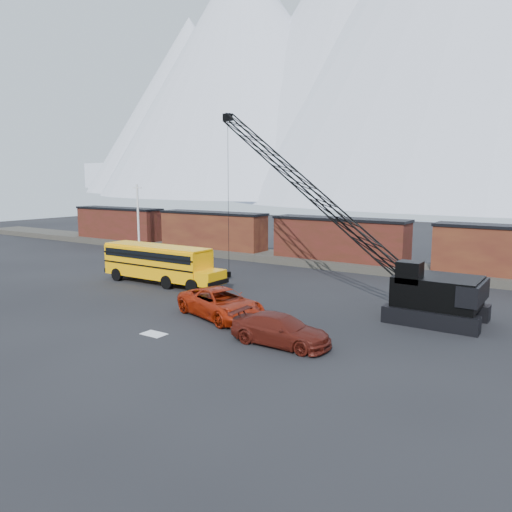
{
  "coord_description": "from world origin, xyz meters",
  "views": [
    {
      "loc": [
        20.24,
        -23.28,
        8.62
      ],
      "look_at": [
        0.1,
        6.96,
        3.0
      ],
      "focal_mm": 35.0,
      "sensor_mm": 36.0,
      "label": 1
    }
  ],
  "objects_px": {
    "school_bus": "(160,263)",
    "red_pickup": "(221,303)",
    "maroon_suv": "(281,330)",
    "crawler_crane": "(309,190)"
  },
  "relations": [
    {
      "from": "red_pickup",
      "to": "maroon_suv",
      "type": "distance_m",
      "value": 6.24
    },
    {
      "from": "maroon_suv",
      "to": "crawler_crane",
      "type": "relative_size",
      "value": 0.25
    },
    {
      "from": "school_bus",
      "to": "red_pickup",
      "type": "bearing_deg",
      "value": -26.86
    },
    {
      "from": "school_bus",
      "to": "maroon_suv",
      "type": "xyz_separation_m",
      "value": [
        16.22,
        -7.68,
        -0.99
      ]
    },
    {
      "from": "maroon_suv",
      "to": "crawler_crane",
      "type": "height_order",
      "value": "crawler_crane"
    },
    {
      "from": "school_bus",
      "to": "red_pickup",
      "type": "height_order",
      "value": "school_bus"
    },
    {
      "from": "maroon_suv",
      "to": "crawler_crane",
      "type": "bearing_deg",
      "value": 20.18
    },
    {
      "from": "crawler_crane",
      "to": "maroon_suv",
      "type": "bearing_deg",
      "value": -69.23
    },
    {
      "from": "crawler_crane",
      "to": "school_bus",
      "type": "bearing_deg",
      "value": -165.08
    },
    {
      "from": "maroon_suv",
      "to": "crawler_crane",
      "type": "distance_m",
      "value": 13.61
    }
  ]
}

